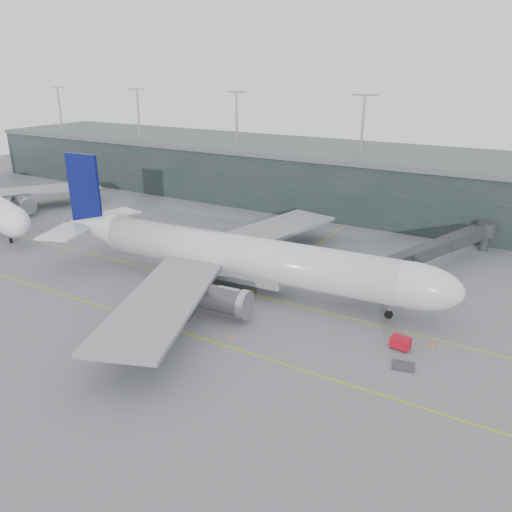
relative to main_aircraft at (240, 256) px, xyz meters
The scene contains 17 objects.
ground 7.02m from the main_aircraft, 132.45° to the left, with size 320.00×320.00×0.00m, color slate.
taxiline_a 6.40m from the main_aircraft, 160.33° to the right, with size 160.00×0.25×0.02m, color gold.
taxiline_b 18.13m from the main_aircraft, 99.22° to the right, with size 160.00×0.25×0.02m, color gold.
taxiline_lead_main 23.81m from the main_aircraft, 84.43° to the left, with size 0.25×60.00×0.02m, color gold.
taxiline_lead_adj 81.29m from the main_aircraft, 163.51° to the left, with size 0.25×60.00×0.02m, color gold.
terminal 61.10m from the main_aircraft, 92.59° to the left, with size 240.00×36.00×29.00m.
main_aircraft is the anchor object (origin of this frame).
jet_bridge 34.13m from the main_aircraft, 44.86° to the left, with size 16.26×43.97×5.90m.
gse_cart 29.70m from the main_aircraft, 11.61° to the right, with size 2.64×1.83×1.70m.
baggage_dolly 32.38m from the main_aircraft, 18.38° to the right, with size 2.64×2.11×0.26m, color #323337.
uld_a 16.38m from the main_aircraft, 120.50° to the left, with size 2.42×2.20×1.80m.
uld_b 16.15m from the main_aircraft, 109.49° to the left, with size 1.96×1.64×1.65m.
uld_c 15.40m from the main_aircraft, 102.01° to the left, with size 2.29×2.08×1.70m.
cone_nose 32.88m from the main_aircraft, ahead, with size 0.49×0.49×0.77m, color #FF600E.
cone_wing_stbd 17.69m from the main_aircraft, 62.95° to the right, with size 0.41×0.41×0.65m, color orange.
cone_wing_port 17.18m from the main_aircraft, 66.47° to the left, with size 0.45×0.45×0.71m, color orange.
cone_tail 15.46m from the main_aircraft, 139.45° to the right, with size 0.44×0.44×0.70m, color #E9440C.
Camera 1 is at (44.07, -68.24, 34.75)m, focal length 35.00 mm.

